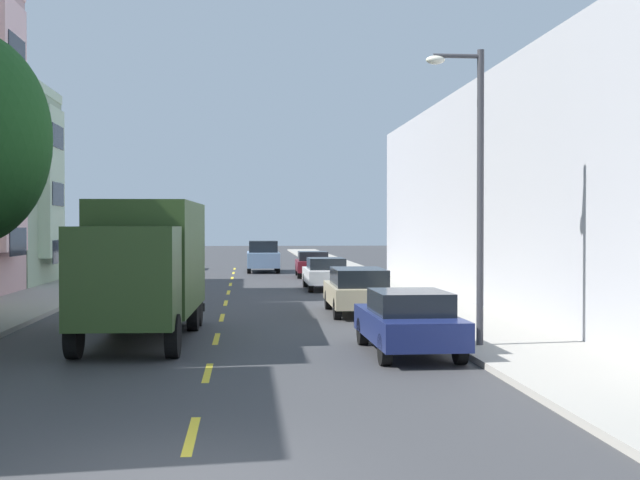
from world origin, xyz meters
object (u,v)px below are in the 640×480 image
delivery_box_truck (146,261)px  moving_sky_sedan (263,256)px  street_lamp (474,174)px  parked_suv_silver (166,254)px  parked_hatchback_orange (155,263)px  parked_wagon_champagne (358,290)px  parked_sedan_navy (408,321)px  parked_sedan_burgundy (313,264)px  parked_sedan_white (326,273)px

delivery_box_truck → moving_sky_sedan: 30.91m
street_lamp → parked_suv_silver: street_lamp is taller
delivery_box_truck → parked_hatchback_orange: (-2.53, 26.24, -1.21)m
parked_wagon_champagne → moving_sky_sedan: 25.50m
street_lamp → parked_suv_silver: size_ratio=1.41×
parked_sedan_navy → parked_sedan_burgundy: bearing=89.8°
parked_hatchback_orange → moving_sky_sedan: 7.57m
delivery_box_truck → parked_sedan_white: (6.10, 15.96, -1.22)m
parked_sedan_white → delivery_box_truck: bearing=-110.9°
parked_hatchback_orange → parked_sedan_white: bearing=-50.0°
delivery_box_truck → street_lamp: bearing=-20.6°
parked_hatchback_orange → moving_sky_sedan: size_ratio=0.84×
delivery_box_truck → parked_sedan_navy: delivery_box_truck is taller
street_lamp → parked_sedan_navy: bearing=-167.1°
parked_sedan_white → parked_sedan_burgundy: 9.39m
parked_suv_silver → parked_sedan_burgundy: (8.91, -8.68, -0.24)m
parked_sedan_navy → moving_sky_sedan: 34.05m
parked_wagon_champagne → parked_sedan_white: bearing=90.2°
delivery_box_truck → parked_sedan_navy: (6.16, -3.27, -1.22)m
street_lamp → parked_wagon_champagne: street_lamp is taller
parked_wagon_champagne → parked_sedan_burgundy: 20.03m
street_lamp → parked_sedan_navy: size_ratio=1.49×
parked_sedan_white → parked_sedan_burgundy: size_ratio=0.99×
parked_hatchback_orange → parked_wagon_champagne: bearing=-67.5°
parked_sedan_burgundy → parked_hatchback_orange: bearing=174.2°
parked_hatchback_orange → parked_suv_silver: (-0.13, 7.79, 0.23)m
parked_suv_silver → moving_sky_sedan: (6.25, -3.34, 0.00)m
parked_suv_silver → parked_sedan_navy: size_ratio=1.06×
parked_wagon_champagne → parked_sedan_navy: bearing=-89.9°
street_lamp → parked_suv_silver: 38.50m
delivery_box_truck → parked_wagon_champagne: 8.21m
parked_suv_silver → parked_sedan_navy: 38.33m
parked_hatchback_orange → parked_sedan_burgundy: 8.82m
street_lamp → parked_sedan_burgundy: 28.49m
parked_sedan_burgundy → moving_sky_sedan: bearing=116.4°
parked_hatchback_orange → parked_suv_silver: parked_suv_silver is taller
parked_sedan_navy → parked_suv_silver: bearing=103.3°
moving_sky_sedan → parked_suv_silver: bearing=151.9°
parked_wagon_champagne → parked_sedan_burgundy: bearing=89.7°
parked_sedan_white → moving_sky_sedan: size_ratio=0.94×
delivery_box_truck → parked_sedan_navy: 7.08m
delivery_box_truck → parked_suv_silver: size_ratio=1.68×
parked_hatchback_orange → parked_sedan_navy: parked_hatchback_orange is taller
street_lamp → parked_hatchback_orange: (-10.27, 29.15, -3.30)m
parked_sedan_burgundy → parked_sedan_white: bearing=-90.9°
street_lamp → parked_sedan_burgundy: street_lamp is taller
parked_hatchback_orange → parked_sedan_burgundy: (8.78, -0.89, -0.01)m
delivery_box_truck → parked_sedan_burgundy: bearing=76.2°
moving_sky_sedan → parked_sedan_burgundy: bearing=-63.6°
delivery_box_truck → parked_suv_silver: bearing=94.5°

